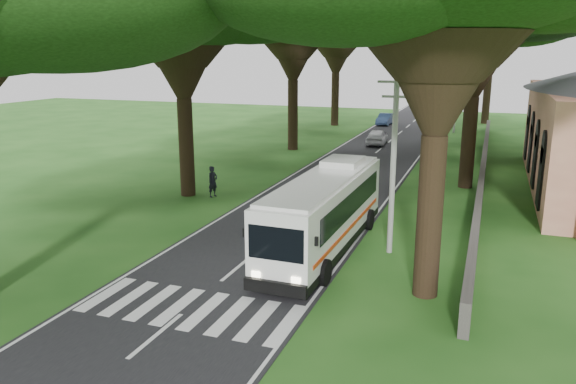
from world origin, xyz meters
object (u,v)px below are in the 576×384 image
distant_car_a (377,137)px  pedestrian (213,182)px  pole_mid (439,113)px  pole_far (456,94)px  coach_bus (325,211)px  distant_car_b (385,119)px  pole_near (393,159)px

distant_car_a → pedestrian: size_ratio=2.29×
pole_mid → pole_far: (0.00, 20.00, 0.00)m
coach_bus → distant_car_b: bearing=98.2°
pole_mid → pole_near: bearing=-90.0°
pole_far → pedestrian: bearing=-109.3°
distant_car_b → pole_far: bearing=-25.5°
coach_bus → distant_car_b: (-5.53, 44.91, -1.09)m
coach_bus → pole_mid: bearing=83.4°
distant_car_a → distant_car_b: 15.33m
distant_car_a → distant_car_b: (-2.03, 15.20, -0.05)m
pole_far → distant_car_b: (-8.33, 4.30, -3.47)m
pole_near → pedestrian: size_ratio=4.22×
distant_car_b → coach_bus: bearing=-81.3°
pole_near → pole_mid: 20.00m
pole_far → pole_mid: bearing=-90.0°
pole_near → pedestrian: (-11.84, 6.13, -3.23)m
coach_bus → distant_car_a: coach_bus is taller
pole_far → coach_bus: (-2.80, -40.62, -2.37)m
pole_near → distant_car_a: bearing=102.2°
distant_car_b → pedestrian: size_ratio=2.19×
pole_mid → pole_far: size_ratio=1.00×
coach_bus → distant_car_a: size_ratio=2.64×
distant_car_b → pole_mid: bearing=-69.3°
pole_near → distant_car_b: (-8.33, 44.30, -3.47)m
distant_car_a → pedestrian: (-5.54, -22.97, 0.18)m
pole_mid → distant_car_b: pole_mid is taller
pole_near → distant_car_a: size_ratio=1.85×
pole_far → pedestrian: size_ratio=4.22×
distant_car_b → pedestrian: bearing=-93.5°
pole_mid → distant_car_a: bearing=124.7°
pole_near → distant_car_b: pole_near is taller
pole_far → pole_near: bearing=-90.0°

